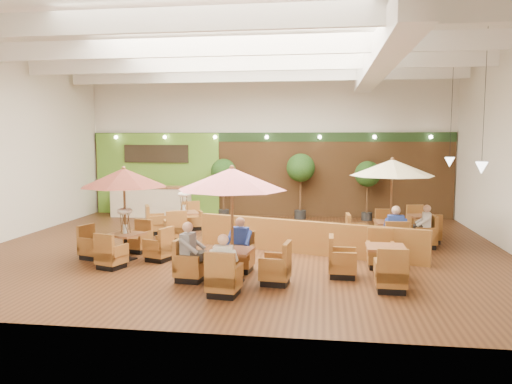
% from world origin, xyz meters
% --- Properties ---
extents(room, '(14.04, 14.00, 5.52)m').
position_xyz_m(room, '(0.25, 1.22, 3.63)').
color(room, '#381E0F').
rests_on(room, ground).
extents(service_counter, '(3.00, 0.75, 1.18)m').
position_xyz_m(service_counter, '(-4.40, 5.10, 0.58)').
color(service_counter, beige).
rests_on(service_counter, ground).
extents(booth_divider, '(5.94, 2.09, 0.86)m').
position_xyz_m(booth_divider, '(1.73, -0.39, 0.43)').
color(booth_divider, brown).
rests_on(booth_divider, ground).
extents(table_0, '(2.38, 2.38, 2.32)m').
position_xyz_m(table_0, '(-2.65, -1.66, 1.58)').
color(table_0, brown).
rests_on(table_0, ground).
extents(table_1, '(2.42, 2.42, 2.44)m').
position_xyz_m(table_1, '(0.32, -3.26, 1.68)').
color(table_1, brown).
rests_on(table_1, ground).
extents(table_2, '(2.43, 2.43, 2.48)m').
position_xyz_m(table_2, '(4.01, 0.72, 1.70)').
color(table_2, brown).
rests_on(table_2, ground).
extents(table_3, '(1.85, 2.62, 1.50)m').
position_xyz_m(table_3, '(-2.35, 1.66, 0.45)').
color(table_3, brown).
rests_on(table_3, ground).
extents(table_4, '(1.61, 2.39, 0.90)m').
position_xyz_m(table_4, '(3.23, -2.54, 0.33)').
color(table_4, brown).
rests_on(table_4, ground).
extents(table_5, '(0.92, 2.38, 0.86)m').
position_xyz_m(table_5, '(5.16, 2.26, 0.33)').
color(table_5, brown).
rests_on(table_5, ground).
extents(topiary_0, '(0.96, 0.96, 2.24)m').
position_xyz_m(topiary_0, '(-1.60, 5.30, 1.67)').
color(topiary_0, black).
rests_on(topiary_0, ground).
extents(topiary_1, '(1.05, 1.05, 2.44)m').
position_xyz_m(topiary_1, '(1.32, 5.30, 1.82)').
color(topiary_1, black).
rests_on(topiary_1, ground).
extents(topiary_2, '(0.94, 0.94, 2.18)m').
position_xyz_m(topiary_2, '(3.75, 5.30, 1.62)').
color(topiary_2, black).
rests_on(topiary_2, ground).
extents(diner_0, '(0.37, 0.30, 0.74)m').
position_xyz_m(diner_0, '(0.32, -4.15, 0.74)').
color(diner_0, white).
rests_on(diner_0, ground).
extents(diner_1, '(0.40, 0.34, 0.77)m').
position_xyz_m(diner_1, '(0.32, -2.37, 0.75)').
color(diner_1, '#223A97').
rests_on(diner_1, ground).
extents(diner_2, '(0.34, 0.41, 0.79)m').
position_xyz_m(diner_2, '(-0.57, -3.26, 0.76)').
color(diner_2, gray).
rests_on(diner_2, ground).
extents(diner_3, '(0.40, 0.32, 0.82)m').
position_xyz_m(diner_3, '(4.01, -0.18, 0.76)').
color(diner_3, '#223A97').
rests_on(diner_3, ground).
extents(diner_4, '(0.31, 0.37, 0.74)m').
position_xyz_m(diner_4, '(4.91, 0.72, 0.74)').
color(diner_4, white).
rests_on(diner_4, ground).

